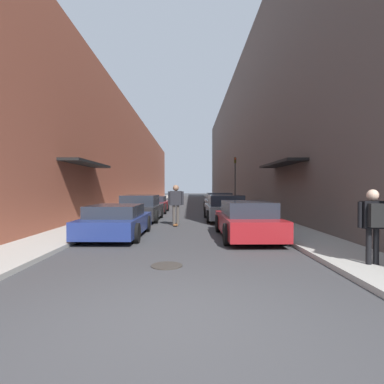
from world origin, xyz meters
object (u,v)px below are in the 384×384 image
Objects in this scene: parked_car_left_2 at (154,204)px; parked_car_right_0 at (247,220)px; parked_car_left_1 at (141,208)px; parked_car_right_2 at (219,203)px; traffic_light at (235,178)px; manhole_cover at (167,266)px; skateboarder at (176,201)px; parked_car_left_0 at (116,221)px; parked_car_right_1 at (225,208)px; pedestrian at (373,218)px.

parked_car_right_0 reaches higher than parked_car_left_2.
parked_car_right_2 is at bearing 50.50° from parked_car_left_1.
parked_car_right_2 is 2.50m from traffic_light.
parked_car_right_2 is 6.14× the size of manhole_cover.
skateboarder is 9.86m from traffic_light.
parked_car_right_1 is (4.47, 5.37, 0.08)m from parked_car_left_0.
parked_car_right_2 is 1.10× the size of traffic_light.
skateboarder is (-2.52, -2.27, 0.51)m from parked_car_right_1.
traffic_light is at bearing 91.52° from pedestrian.
parked_car_left_2 is (0.12, 10.39, 0.01)m from parked_car_left_0.
skateboarder is (1.95, -2.18, 0.51)m from parked_car_left_1.
parked_car_left_0 is 1.03× the size of traffic_light.
parked_car_right_2 is 2.30× the size of skateboarder.
parked_car_left_1 is (0.01, 5.28, 0.09)m from parked_car_left_0.
parked_car_left_0 is at bearing 117.75° from manhole_cover.
manhole_cover is (1.96, -14.33, -0.57)m from parked_car_left_2.
skateboarder is (-2.60, 3.36, 0.54)m from parked_car_right_0.
parked_car_left_1 is 1.01× the size of parked_car_right_2.
parked_car_left_1 is at bearing 89.90° from parked_car_left_0.
parked_car_left_0 is 0.92× the size of parked_car_right_0.
parked_car_left_0 is 6.99m from parked_car_right_1.
parked_car_right_1 reaches higher than parked_car_right_0.
parked_car_right_2 is 15.13m from manhole_cover.
parked_car_left_2 is 2.58× the size of pedestrian.
pedestrian is at bearing -78.44° from parked_car_right_1.
parked_car_right_1 is (4.36, -5.02, 0.07)m from parked_car_left_2.
parked_car_right_1 is at bearing 75.56° from manhole_cover.
parked_car_left_2 is 1.05× the size of traffic_light.
parked_car_left_0 is 0.94× the size of parked_car_right_2.
pedestrian reaches higher than parked_car_right_1.
skateboarder is at bearing 90.97° from manhole_cover.
parked_car_right_0 is 6.27× the size of manhole_cover.
parked_car_right_2 is at bearing -142.32° from traffic_light.
parked_car_right_1 is 1.07× the size of traffic_light.
skateboarder is at bearing -75.81° from parked_car_left_2.
parked_car_right_0 is at bearing -67.36° from parked_car_left_2.
parked_car_right_2 is (0.20, 5.58, 0.02)m from parked_car_right_1.
parked_car_right_1 is 5.99× the size of manhole_cover.
pedestrian is (1.90, -4.06, 0.49)m from parked_car_right_0.
manhole_cover is (-2.60, -14.89, -0.66)m from parked_car_right_2.
traffic_light reaches higher than parked_car_right_1.
pedestrian reaches higher than manhole_cover.
traffic_light is (6.02, 11.98, 1.94)m from parked_car_left_0.
pedestrian is (4.38, -0.38, 1.10)m from manhole_cover.
parked_car_right_1 is 3.43m from skateboarder.
traffic_light reaches higher than pedestrian.
parked_car_right_2 reaches higher than parked_car_right_0.
parked_car_right_2 reaches higher than parked_car_right_1.
parked_car_left_2 is at bearing 88.81° from parked_car_left_1.
parked_car_right_0 is 1.02× the size of parked_car_right_2.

